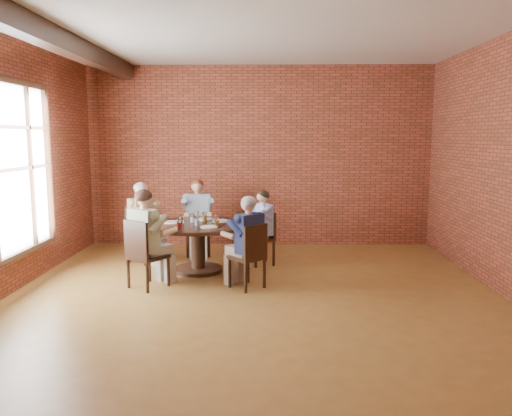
{
  "coord_description": "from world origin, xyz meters",
  "views": [
    {
      "loc": [
        0.17,
        -6.04,
        2.08
      ],
      "look_at": [
        0.01,
        1.0,
        1.07
      ],
      "focal_mm": 35.0,
      "sensor_mm": 36.0,
      "label": 1
    }
  ],
  "objects_px": {
    "chair_c": "(140,232)",
    "diner_d": "(147,239)",
    "dining_table": "(198,238)",
    "chair_b": "(198,226)",
    "chair_a": "(265,235)",
    "chair_e": "(251,254)",
    "diner_e": "(247,242)",
    "diner_b": "(198,218)",
    "diner_c": "(144,223)",
    "smartphone": "(222,226)",
    "chair_d": "(143,252)",
    "diner_a": "(261,228)"
  },
  "relations": [
    {
      "from": "chair_e",
      "to": "chair_d",
      "type": "bearing_deg",
      "value": -42.74
    },
    {
      "from": "dining_table",
      "to": "smartphone",
      "type": "distance_m",
      "value": 0.51
    },
    {
      "from": "chair_b",
      "to": "chair_c",
      "type": "distance_m",
      "value": 1.05
    },
    {
      "from": "chair_b",
      "to": "chair_d",
      "type": "height_order",
      "value": "chair_d"
    },
    {
      "from": "chair_b",
      "to": "smartphone",
      "type": "height_order",
      "value": "chair_b"
    },
    {
      "from": "dining_table",
      "to": "chair_b",
      "type": "xyz_separation_m",
      "value": [
        -0.16,
        1.16,
        -0.02
      ]
    },
    {
      "from": "diner_b",
      "to": "chair_d",
      "type": "xyz_separation_m",
      "value": [
        -0.48,
        -1.99,
        -0.15
      ]
    },
    {
      "from": "diner_a",
      "to": "chair_c",
      "type": "height_order",
      "value": "diner_a"
    },
    {
      "from": "chair_e",
      "to": "smartphone",
      "type": "relative_size",
      "value": 6.19
    },
    {
      "from": "diner_e",
      "to": "diner_d",
      "type": "bearing_deg",
      "value": -43.43
    },
    {
      "from": "diner_b",
      "to": "chair_a",
      "type": "bearing_deg",
      "value": -35.38
    },
    {
      "from": "diner_a",
      "to": "diner_c",
      "type": "relative_size",
      "value": 0.92
    },
    {
      "from": "diner_c",
      "to": "diner_e",
      "type": "height_order",
      "value": "diner_c"
    },
    {
      "from": "dining_table",
      "to": "diner_a",
      "type": "relative_size",
      "value": 1.22
    },
    {
      "from": "chair_b",
      "to": "diner_e",
      "type": "bearing_deg",
      "value": -72.49
    },
    {
      "from": "diner_e",
      "to": "smartphone",
      "type": "bearing_deg",
      "value": -99.27
    },
    {
      "from": "dining_table",
      "to": "diner_c",
      "type": "height_order",
      "value": "diner_c"
    },
    {
      "from": "dining_table",
      "to": "chair_b",
      "type": "relative_size",
      "value": 1.59
    },
    {
      "from": "chair_e",
      "to": "chair_b",
      "type": "bearing_deg",
      "value": -107.31
    },
    {
      "from": "diner_a",
      "to": "chair_e",
      "type": "xyz_separation_m",
      "value": [
        -0.12,
        -1.33,
        -0.11
      ]
    },
    {
      "from": "diner_b",
      "to": "dining_table",
      "type": "bearing_deg",
      "value": -90.0
    },
    {
      "from": "dining_table",
      "to": "chair_c",
      "type": "height_order",
      "value": "chair_c"
    },
    {
      "from": "chair_b",
      "to": "diner_b",
      "type": "distance_m",
      "value": 0.18
    },
    {
      "from": "diner_b",
      "to": "diner_e",
      "type": "height_order",
      "value": "diner_b"
    },
    {
      "from": "smartphone",
      "to": "chair_e",
      "type": "bearing_deg",
      "value": -38.63
    },
    {
      "from": "chair_b",
      "to": "diner_e",
      "type": "distance_m",
      "value": 2.22
    },
    {
      "from": "chair_b",
      "to": "diner_b",
      "type": "relative_size",
      "value": 0.7
    },
    {
      "from": "diner_a",
      "to": "diner_c",
      "type": "distance_m",
      "value": 1.95
    },
    {
      "from": "diner_b",
      "to": "diner_a",
      "type": "bearing_deg",
      "value": -37.82
    },
    {
      "from": "diner_d",
      "to": "diner_e",
      "type": "distance_m",
      "value": 1.37
    },
    {
      "from": "diner_b",
      "to": "diner_c",
      "type": "xyz_separation_m",
      "value": [
        -0.83,
        -0.51,
        -0.0
      ]
    },
    {
      "from": "chair_b",
      "to": "chair_e",
      "type": "distance_m",
      "value": 2.29
    },
    {
      "from": "chair_c",
      "to": "diner_e",
      "type": "distance_m",
      "value": 2.34
    },
    {
      "from": "diner_a",
      "to": "smartphone",
      "type": "bearing_deg",
      "value": -64.58
    },
    {
      "from": "chair_a",
      "to": "diner_e",
      "type": "height_order",
      "value": "diner_e"
    },
    {
      "from": "chair_b",
      "to": "dining_table",
      "type": "bearing_deg",
      "value": -90.0
    },
    {
      "from": "chair_c",
      "to": "diner_d",
      "type": "xyz_separation_m",
      "value": [
        0.47,
        -1.44,
        0.18
      ]
    },
    {
      "from": "chair_a",
      "to": "chair_b",
      "type": "relative_size",
      "value": 0.93
    },
    {
      "from": "chair_a",
      "to": "diner_d",
      "type": "distance_m",
      "value": 2.08
    },
    {
      "from": "chair_d",
      "to": "chair_e",
      "type": "height_order",
      "value": "chair_d"
    },
    {
      "from": "diner_b",
      "to": "diner_e",
      "type": "relative_size",
      "value": 1.04
    },
    {
      "from": "dining_table",
      "to": "chair_e",
      "type": "relative_size",
      "value": 1.64
    },
    {
      "from": "dining_table",
      "to": "diner_b",
      "type": "height_order",
      "value": "diner_b"
    },
    {
      "from": "diner_a",
      "to": "diner_e",
      "type": "height_order",
      "value": "diner_e"
    },
    {
      "from": "dining_table",
      "to": "diner_a",
      "type": "xyz_separation_m",
      "value": [
        0.97,
        0.44,
        0.08
      ]
    },
    {
      "from": "chair_e",
      "to": "diner_e",
      "type": "bearing_deg",
      "value": -90.0
    },
    {
      "from": "diner_c",
      "to": "chair_e",
      "type": "xyz_separation_m",
      "value": [
        1.82,
        -1.46,
        -0.17
      ]
    },
    {
      "from": "diner_a",
      "to": "chair_b",
      "type": "xyz_separation_m",
      "value": [
        -1.13,
        0.73,
        -0.1
      ]
    },
    {
      "from": "chair_a",
      "to": "smartphone",
      "type": "bearing_deg",
      "value": -66.38
    },
    {
      "from": "chair_a",
      "to": "diner_d",
      "type": "height_order",
      "value": "diner_d"
    }
  ]
}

